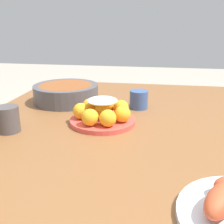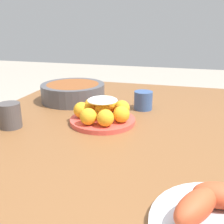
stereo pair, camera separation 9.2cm
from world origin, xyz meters
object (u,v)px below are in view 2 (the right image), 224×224
(serving_bowl, at_px, (73,92))
(cup_far, at_px, (10,115))
(dining_table, at_px, (121,146))
(cup_near, at_px, (143,100))
(sauce_bowl, at_px, (94,87))
(cake_plate, at_px, (103,113))

(serving_bowl, distance_m, cup_far, 0.36)
(dining_table, bearing_deg, serving_bowl, 52.22)
(cup_near, distance_m, cup_far, 0.51)
(sauce_bowl, bearing_deg, cup_near, -131.12)
(dining_table, xyz_separation_m, cup_far, (-0.14, 0.35, 0.13))
(cup_near, xyz_separation_m, cup_far, (-0.32, 0.40, 0.01))
(sauce_bowl, xyz_separation_m, cup_near, (-0.27, -0.30, 0.02))
(cake_plate, height_order, sauce_bowl, cake_plate)
(dining_table, xyz_separation_m, sauce_bowl, (0.44, 0.26, 0.11))
(serving_bowl, relative_size, cup_near, 3.80)
(cup_near, bearing_deg, dining_table, 164.39)
(cake_plate, bearing_deg, cup_near, -30.76)
(sauce_bowl, bearing_deg, cup_far, 170.67)
(dining_table, height_order, cake_plate, cake_plate)
(sauce_bowl, relative_size, cup_far, 1.15)
(cake_plate, bearing_deg, dining_table, -76.53)
(dining_table, bearing_deg, cup_near, -15.61)
(cup_far, bearing_deg, sauce_bowl, -9.33)
(dining_table, relative_size, cup_near, 17.06)
(dining_table, distance_m, serving_bowl, 0.38)
(cake_plate, height_order, cup_far, cake_plate)
(cake_plate, distance_m, cup_near, 0.22)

